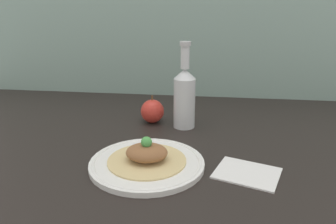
# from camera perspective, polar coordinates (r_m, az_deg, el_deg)

# --- Properties ---
(ground_plane) EXTENTS (1.80, 1.10, 0.04)m
(ground_plane) POSITION_cam_1_polar(r_m,az_deg,el_deg) (0.91, -0.45, -7.25)
(ground_plane) COLOR black
(plate) EXTENTS (0.28, 0.28, 0.02)m
(plate) POSITION_cam_1_polar(r_m,az_deg,el_deg) (0.80, -3.68, -8.84)
(plate) COLOR white
(plate) RESTS_ON ground_plane
(plated_food) EXTENTS (0.19, 0.19, 0.06)m
(plated_food) POSITION_cam_1_polar(r_m,az_deg,el_deg) (0.79, -3.71, -7.38)
(plated_food) COLOR #D6BC7F
(plated_food) RESTS_ON plate
(cider_bottle) EXTENTS (0.07, 0.07, 0.27)m
(cider_bottle) POSITION_cam_1_polar(r_m,az_deg,el_deg) (1.01, 2.88, 2.89)
(cider_bottle) COLOR silver
(cider_bottle) RESTS_ON ground_plane
(apple) EXTENTS (0.08, 0.08, 0.09)m
(apple) POSITION_cam_1_polar(r_m,az_deg,el_deg) (1.07, -2.74, 0.15)
(apple) COLOR red
(apple) RESTS_ON ground_plane
(napkin) EXTENTS (0.17, 0.16, 0.01)m
(napkin) POSITION_cam_1_polar(r_m,az_deg,el_deg) (0.79, 13.61, -10.19)
(napkin) COLOR white
(napkin) RESTS_ON ground_plane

